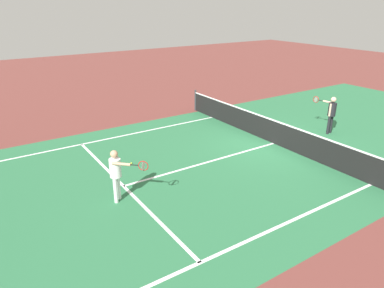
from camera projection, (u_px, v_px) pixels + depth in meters
ground_plane at (273, 143)px, 14.13m from camera, size 60.00×60.00×0.00m
court_surface_inbounds at (273, 143)px, 14.13m from camera, size 10.62×24.40×0.00m
line_sideline_left at (93, 142)px, 14.27m from camera, size 0.10×11.89×0.01m
line_sideline_right at (217, 255)px, 7.91m from camera, size 0.10×11.89×0.01m
line_service_near at (124, 186)px, 10.85m from camera, size 8.22×0.10×0.01m
line_center_service at (208, 162)px, 12.49m from camera, size 0.10×6.40×0.01m
net at (275, 132)px, 13.95m from camera, size 11.22×0.09×1.07m
player_near at (116, 170)px, 9.72m from camera, size 0.99×0.77×1.54m
player_far at (331, 111)px, 14.87m from camera, size 1.20×0.42×1.59m
tennis_ball_mid_court at (131, 163)px, 12.32m from camera, size 0.07×0.07×0.07m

